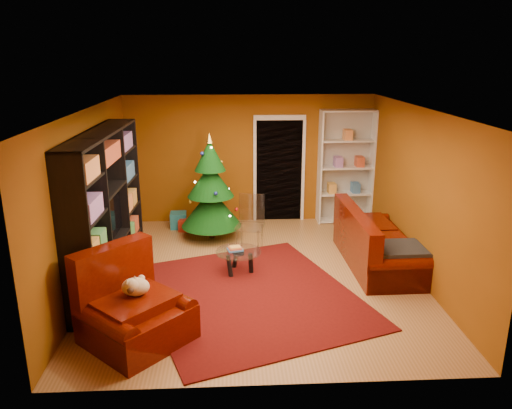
{
  "coord_description": "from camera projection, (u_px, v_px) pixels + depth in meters",
  "views": [
    {
      "loc": [
        -0.41,
        -7.24,
        3.37
      ],
      "look_at": [
        0.0,
        0.4,
        1.05
      ],
      "focal_mm": 35.0,
      "sensor_mm": 36.0,
      "label": 1
    }
  ],
  "objects": [
    {
      "name": "acrylic_chair",
      "position": [
        250.0,
        227.0,
        8.76
      ],
      "size": [
        0.57,
        0.6,
        0.9
      ],
      "primitive_type": null,
      "rotation": [
        0.0,
        0.0,
        -0.25
      ],
      "color": "#66605B",
      "rests_on": "rug"
    },
    {
      "name": "armchair",
      "position": [
        136.0,
        307.0,
        5.98
      ],
      "size": [
        1.68,
        1.68,
        0.93
      ],
      "primitive_type": null,
      "rotation": [
        0.0,
        0.0,
        0.82
      ],
      "color": "#440B02",
      "rests_on": "rug"
    },
    {
      "name": "media_unit",
      "position": [
        105.0,
        210.0,
        7.4
      ],
      "size": [
        0.53,
        3.01,
        2.3
      ],
      "primitive_type": null,
      "rotation": [
        0.0,
        0.0,
        -0.02
      ],
      "color": "black",
      "rests_on": "floor"
    },
    {
      "name": "sofa",
      "position": [
        379.0,
        237.0,
        8.19
      ],
      "size": [
        1.03,
        2.23,
        0.95
      ],
      "primitive_type": null,
      "rotation": [
        0.0,
        0.0,
        1.59
      ],
      "color": "#440B02",
      "rests_on": "rug"
    },
    {
      "name": "gift_box_red",
      "position": [
        186.0,
        225.0,
        9.86
      ],
      "size": [
        0.29,
        0.29,
        0.24
      ],
      "primitive_type": "cube",
      "rotation": [
        0.0,
        0.0,
        -0.26
      ],
      "color": "maroon",
      "rests_on": "floor"
    },
    {
      "name": "gift_box_teal",
      "position": [
        179.0,
        220.0,
        10.03
      ],
      "size": [
        0.33,
        0.33,
        0.32
      ],
      "primitive_type": "cube",
      "rotation": [
        0.0,
        0.0,
        0.04
      ],
      "color": "#1B7188",
      "rests_on": "floor"
    },
    {
      "name": "white_bookshelf",
      "position": [
        346.0,
        167.0,
        10.14
      ],
      "size": [
        1.1,
        0.41,
        2.37
      ],
      "primitive_type": null,
      "rotation": [
        0.0,
        0.0,
        0.02
      ],
      "color": "white",
      "rests_on": "floor"
    },
    {
      "name": "doorway",
      "position": [
        279.0,
        171.0,
        10.26
      ],
      "size": [
        1.06,
        0.6,
        2.16
      ],
      "primitive_type": null,
      "color": "black",
      "rests_on": "floor"
    },
    {
      "name": "ceiling",
      "position": [
        257.0,
        108.0,
        7.16
      ],
      "size": [
        5.0,
        5.5,
        0.05
      ],
      "primitive_type": "cube",
      "color": "silver",
      "rests_on": "wall_back"
    },
    {
      "name": "rug",
      "position": [
        250.0,
        295.0,
        7.25
      ],
      "size": [
        3.77,
        4.06,
        0.02
      ],
      "primitive_type": "cube",
      "rotation": [
        0.0,
        0.0,
        0.34
      ],
      "color": "#520D0A",
      "rests_on": "floor"
    },
    {
      "name": "wall_back",
      "position": [
        250.0,
        159.0,
        10.2
      ],
      "size": [
        5.0,
        0.05,
        2.6
      ],
      "primitive_type": "cube",
      "color": "#82460D",
      "rests_on": "ground"
    },
    {
      "name": "dog",
      "position": [
        136.0,
        287.0,
        5.98
      ],
      "size": [
        0.49,
        0.5,
        0.3
      ],
      "primitive_type": null,
      "rotation": [
        0.0,
        0.0,
        0.82
      ],
      "color": "beige",
      "rests_on": "armchair"
    },
    {
      "name": "christmas_tree",
      "position": [
        211.0,
        188.0,
        9.25
      ],
      "size": [
        1.41,
        1.41,
        2.02
      ],
      "primitive_type": null,
      "rotation": [
        0.0,
        0.0,
        -0.29
      ],
      "color": "#09380D",
      "rests_on": "floor"
    },
    {
      "name": "floor",
      "position": [
        257.0,
        276.0,
        7.93
      ],
      "size": [
        5.0,
        5.5,
        0.05
      ],
      "primitive_type": "cube",
      "color": "olive",
      "rests_on": "ground"
    },
    {
      "name": "coffee_table",
      "position": [
        239.0,
        262.0,
        7.95
      ],
      "size": [
        0.88,
        0.88,
        0.46
      ],
      "primitive_type": null,
      "rotation": [
        0.0,
        0.0,
        0.23
      ],
      "color": "gray",
      "rests_on": "rug"
    },
    {
      "name": "wall_left",
      "position": [
        88.0,
        199.0,
        7.41
      ],
      "size": [
        0.05,
        5.5,
        2.6
      ],
      "primitive_type": "cube",
      "color": "#82460D",
      "rests_on": "ground"
    },
    {
      "name": "wall_right",
      "position": [
        421.0,
        194.0,
        7.67
      ],
      "size": [
        0.05,
        5.5,
        2.6
      ],
      "primitive_type": "cube",
      "color": "#82460D",
      "rests_on": "ground"
    }
  ]
}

